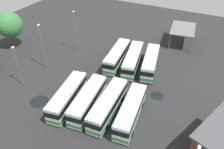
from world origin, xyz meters
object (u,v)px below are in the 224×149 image
object	(u,v)px
bus_row0_slot2	(88,100)
bus_row0_slot3	(68,96)
bus_row0_slot0	(131,111)
tree_south_edge	(9,25)
bus_row1_slot2	(117,56)
lamp_post_mid_lot	(18,65)
lamp_post_near_entrance	(75,30)
bus_row1_slot1	(133,59)
bus_row0_slot1	(108,104)
bus_row1_slot0	(150,62)
maintenance_shelter	(183,29)
lamp_post_far_corner	(42,45)

from	to	relation	value
bus_row0_slot2	bus_row0_slot3	bearing A→B (deg)	101.94
bus_row0_slot0	tree_south_edge	world-z (taller)	tree_south_edge
bus_row0_slot0	bus_row1_slot2	bearing A→B (deg)	32.85
lamp_post_mid_lot	tree_south_edge	distance (m)	16.23
bus_row0_slot2	lamp_post_near_entrance	distance (m)	20.34
bus_row1_slot1	lamp_post_mid_lot	bearing A→B (deg)	132.40
bus_row0_slot1	bus_row0_slot3	size ratio (longest dim) A/B	1.02
bus_row0_slot1	lamp_post_mid_lot	size ratio (longest dim) A/B	1.38
bus_row0_slot1	bus_row0_slot3	world-z (taller)	same
bus_row0_slot2	bus_row1_slot0	xyz separation A→B (m)	(15.43, -5.26, -0.00)
bus_row0_slot2	bus_row1_slot0	distance (m)	16.30
tree_south_edge	bus_row0_slot1	bearing A→B (deg)	-107.76
bus_row0_slot0	lamp_post_mid_lot	world-z (taller)	lamp_post_mid_lot
bus_row0_slot3	bus_row0_slot1	bearing A→B (deg)	-79.87
maintenance_shelter	tree_south_edge	distance (m)	40.33
maintenance_shelter	lamp_post_far_corner	xyz separation A→B (m)	(-23.40, 22.47, 1.37)
bus_row1_slot1	lamp_post_mid_lot	xyz separation A→B (m)	(-14.76, 16.17, 2.60)
bus_row0_slot0	tree_south_edge	xyz separation A→B (m)	(9.47, 34.10, 3.75)
lamp_post_mid_lot	lamp_post_far_corner	xyz separation A→B (m)	(6.48, -0.23, 0.78)
bus_row1_slot2	lamp_post_mid_lot	world-z (taller)	lamp_post_mid_lot
bus_row0_slot1	bus_row1_slot0	bearing A→B (deg)	-7.01
bus_row0_slot1	bus_row1_slot2	size ratio (longest dim) A/B	1.01
bus_row0_slot1	tree_south_edge	distance (m)	32.12
bus_row0_slot3	lamp_post_mid_lot	world-z (taller)	lamp_post_mid_lot
bus_row0_slot3	bus_row1_slot0	size ratio (longest dim) A/B	1.02
bus_row0_slot3	bus_row1_slot0	world-z (taller)	same
bus_row0_slot0	lamp_post_near_entrance	bearing A→B (deg)	53.25
bus_row0_slot3	bus_row1_slot1	distance (m)	16.29
bus_row0_slot0	bus_row1_slot1	xyz separation A→B (m)	(13.96, 5.41, 0.00)
bus_row1_slot1	lamp_post_near_entrance	bearing A→B (deg)	86.65
bus_row1_slot0	maintenance_shelter	distance (m)	14.85
lamp_post_near_entrance	lamp_post_mid_lot	distance (m)	15.72
bus_row0_slot0	bus_row0_slot1	world-z (taller)	same
bus_row0_slot0	lamp_post_mid_lot	size ratio (longest dim) A/B	1.32
lamp_post_near_entrance	tree_south_edge	size ratio (longest dim) A/B	1.10
bus_row0_slot1	tree_south_edge	xyz separation A→B (m)	(9.73, 30.38, 3.75)
lamp_post_mid_lot	tree_south_edge	world-z (taller)	tree_south_edge
bus_row0_slot0	lamp_post_far_corner	world-z (taller)	lamp_post_far_corner
bus_row0_slot0	lamp_post_near_entrance	xyz separation A→B (m)	(14.80, 19.82, 3.30)
bus_row0_slot2	bus_row1_slot1	distance (m)	14.81
maintenance_shelter	lamp_post_far_corner	distance (m)	32.47
lamp_post_far_corner	bus_row0_slot2	bearing A→B (deg)	-114.34
maintenance_shelter	lamp_post_mid_lot	world-z (taller)	lamp_post_mid_lot
bus_row0_slot0	bus_row1_slot1	bearing A→B (deg)	21.20
bus_row0_slot0	bus_row1_slot1	distance (m)	14.97
lamp_post_near_entrance	tree_south_edge	bearing A→B (deg)	110.47
lamp_post_mid_lot	tree_south_edge	size ratio (longest dim) A/B	0.94
bus_row0_slot1	maintenance_shelter	bearing A→B (deg)	-9.35
bus_row0_slot2	maintenance_shelter	distance (m)	31.01
bus_row1_slot0	bus_row1_slot2	bearing A→B (deg)	96.84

